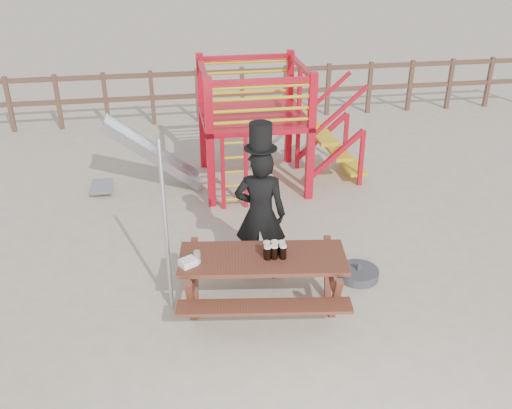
# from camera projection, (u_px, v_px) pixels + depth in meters

# --- Properties ---
(ground) EXTENTS (60.00, 60.00, 0.00)m
(ground) POSITION_uv_depth(u_px,v_px,m) (284.00, 305.00, 6.89)
(ground) COLOR #C2B096
(ground) RESTS_ON ground
(back_fence) EXTENTS (15.09, 0.09, 1.20)m
(back_fence) POSITION_uv_depth(u_px,v_px,m) (220.00, 89.00, 12.70)
(back_fence) COLOR brown
(back_fence) RESTS_ON ground
(playground_fort) EXTENTS (4.71, 1.84, 2.10)m
(playground_fort) POSITION_uv_depth(u_px,v_px,m) (249.00, 124.00, 9.56)
(playground_fort) COLOR red
(playground_fort) RESTS_ON ground
(picnic_table) EXTENTS (2.07, 1.56, 0.74)m
(picnic_table) POSITION_uv_depth(u_px,v_px,m) (262.00, 276.00, 6.62)
(picnic_table) COLOR brown
(picnic_table) RESTS_ON ground
(man_with_hat) EXTENTS (0.73, 0.57, 2.08)m
(man_with_hat) POSITION_uv_depth(u_px,v_px,m) (260.00, 211.00, 7.07)
(man_with_hat) COLOR black
(man_with_hat) RESTS_ON ground
(metal_pole) EXTENTS (0.05, 0.05, 2.17)m
(metal_pole) POSITION_uv_depth(u_px,v_px,m) (166.00, 230.00, 6.35)
(metal_pole) COLOR #B2B2B7
(metal_pole) RESTS_ON ground
(parasol_base) EXTENTS (0.53, 0.53, 0.22)m
(parasol_base) POSITION_uv_depth(u_px,v_px,m) (358.00, 274.00, 7.39)
(parasol_base) COLOR #3A3A3F
(parasol_base) RESTS_ON ground
(paper_bag) EXTENTS (0.23, 0.21, 0.08)m
(paper_bag) POSITION_uv_depth(u_px,v_px,m) (188.00, 262.00, 6.31)
(paper_bag) COLOR white
(paper_bag) RESTS_ON picnic_table
(stout_pints) EXTENTS (0.26, 0.19, 0.17)m
(stout_pints) POSITION_uv_depth(u_px,v_px,m) (275.00, 250.00, 6.46)
(stout_pints) COLOR black
(stout_pints) RESTS_ON picnic_table
(empty_glasses) EXTENTS (0.08, 0.08, 0.15)m
(empty_glasses) POSITION_uv_depth(u_px,v_px,m) (197.00, 258.00, 6.35)
(empty_glasses) COLOR silver
(empty_glasses) RESTS_ON picnic_table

